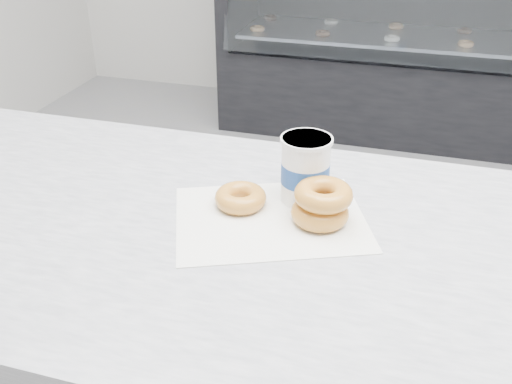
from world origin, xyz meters
TOP-DOWN VIEW (x-y plane):
  - ground at (0.00, 0.00)m, footprint 5.00×5.00m
  - display_case at (0.00, 2.12)m, footprint 2.40×0.74m
  - wax_paper at (-0.25, -0.55)m, footprint 0.41×0.37m
  - donut_single at (-0.32, -0.52)m, footprint 0.11×0.11m
  - donut_stack at (-0.16, -0.53)m, footprint 0.15×0.15m
  - coffee_cup at (-0.21, -0.46)m, footprint 0.11×0.11m

SIDE VIEW (x-z plane):
  - ground at x=0.00m, z-range 0.00..0.00m
  - display_case at x=0.00m, z-range -0.13..1.12m
  - wax_paper at x=-0.25m, z-range 0.90..0.90m
  - donut_single at x=-0.32m, z-range 0.90..0.94m
  - donut_stack at x=-0.16m, z-range 0.90..0.97m
  - coffee_cup at x=-0.21m, z-range 0.90..1.03m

